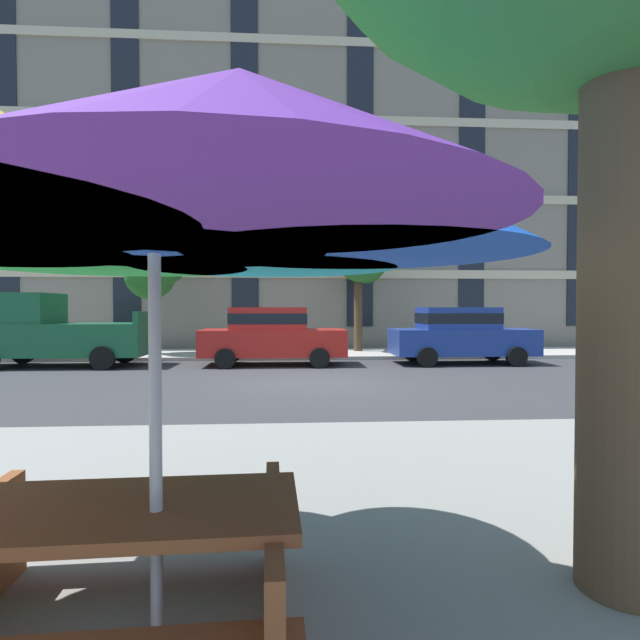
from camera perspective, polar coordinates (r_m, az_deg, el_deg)
ground_plane at (r=11.50m, az=-0.68°, el=-7.36°), size 120.00×120.00×0.00m
sidewalk_far at (r=18.24m, az=-1.80°, el=-3.96°), size 56.00×3.60×0.12m
apartment_building at (r=27.08m, az=-2.40°, el=14.69°), size 47.79×12.08×16.00m
pickup_green at (r=16.65m, az=-28.82°, el=-1.28°), size 5.10×2.12×2.20m
sedan_red at (r=15.08m, az=-5.65°, el=-1.67°), size 4.40×1.98×1.78m
sedan_blue at (r=16.01m, az=16.06°, el=-1.55°), size 4.40×1.98×1.78m
street_tree_left at (r=18.52m, az=-18.85°, el=6.22°), size 2.27×2.20×4.54m
street_tree_middle at (r=18.84m, az=5.06°, el=7.28°), size 2.15×2.61×4.84m
patio_umbrella at (r=2.49m, az=-18.84°, el=12.92°), size 3.64×3.38×2.55m
picnic_table at (r=2.86m, az=-22.92°, el=-24.64°), size 1.86×1.59×0.77m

